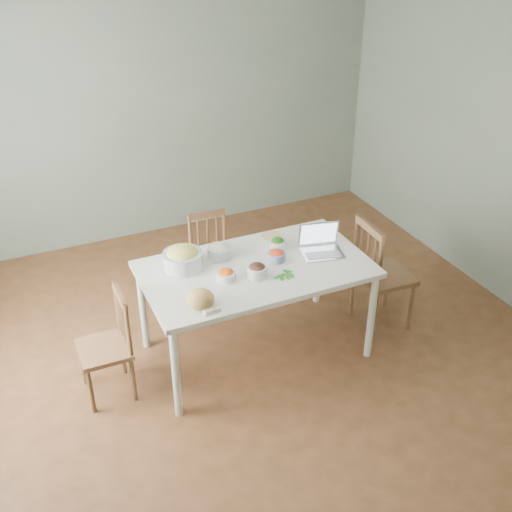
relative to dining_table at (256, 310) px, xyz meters
name	(u,v)px	position (x,y,z in m)	size (l,w,h in m)	color
floor	(253,355)	(-0.04, -0.04, -0.42)	(5.00, 5.00, 0.00)	#492D15
ceiling	(252,17)	(-0.04, -0.04, 2.28)	(5.00, 5.00, 0.00)	white
wall_back	(156,114)	(-0.04, 2.46, 0.93)	(5.00, 0.00, 2.70)	gray
wall_front	(497,455)	(-0.04, -2.54, 0.93)	(5.00, 0.00, 2.70)	gray
dining_table	(256,310)	(0.00, 0.00, 0.00)	(1.78, 1.00, 0.83)	white
chair_far	(213,261)	(-0.05, 0.85, 0.01)	(0.38, 0.36, 0.86)	brown
chair_left	(104,347)	(-1.24, 0.01, 0.03)	(0.39, 0.37, 0.89)	brown
chair_right	(384,273)	(1.19, -0.08, 0.09)	(0.45, 0.43, 1.02)	brown
bread_boule	(200,299)	(-0.58, -0.32, 0.48)	(0.20, 0.20, 0.13)	tan
butter_stick	(212,311)	(-0.53, -0.43, 0.43)	(0.12, 0.04, 0.03)	beige
bowl_squash	(183,258)	(-0.52, 0.23, 0.51)	(0.31, 0.31, 0.18)	#F0C952
bowl_carrot	(226,275)	(-0.28, -0.07, 0.46)	(0.15, 0.15, 0.08)	#DF4406
bowl_onion	(220,250)	(-0.20, 0.27, 0.47)	(0.20, 0.20, 0.11)	white
bowl_mushroom	(257,270)	(-0.05, -0.13, 0.47)	(0.16, 0.16, 0.11)	black
bowl_redpep	(277,256)	(0.19, 0.03, 0.46)	(0.14, 0.14, 0.09)	#CC412C
bowl_broccoli	(277,243)	(0.29, 0.21, 0.46)	(0.14, 0.14, 0.09)	#216213
flatbread	(272,237)	(0.32, 0.38, 0.43)	(0.18, 0.18, 0.02)	#CAB088
basil_bunch	(283,275)	(0.14, -0.20, 0.43)	(0.19, 0.19, 0.02)	#3A6E2A
laptop	(323,242)	(0.57, -0.04, 0.53)	(0.33, 0.26, 0.23)	silver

